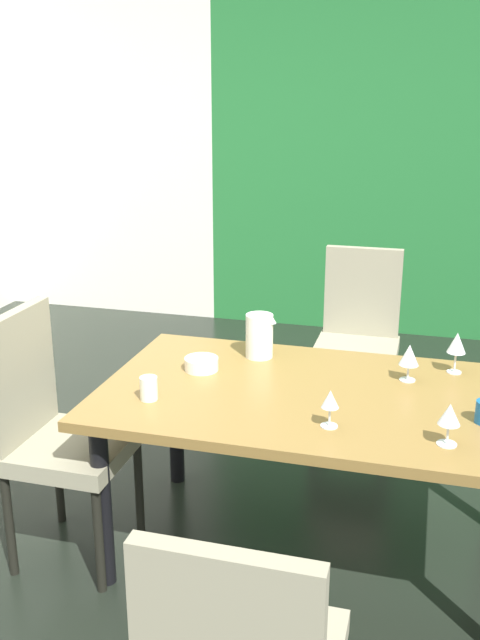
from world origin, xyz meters
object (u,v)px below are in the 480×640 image
wine_glass_right (409,356)px  chair_left_near (51,425)px  wine_glass_east (449,416)px  wine_glass_south (457,344)px  serving_bowl_front (201,364)px  dining_table (315,411)px  cup_near_shelf (149,388)px  wine_glass_near_window (330,401)px  pitcher_west (260,335)px  chair_head_far (358,331)px

wine_glass_right → chair_left_near: bearing=-160.3°
wine_glass_right → wine_glass_east: bearing=-73.9°
wine_glass_right → wine_glass_south: (0.18, 0.14, 0.02)m
chair_left_near → serving_bowl_front: size_ratio=7.35×
wine_glass_south → serving_bowl_front: wine_glass_south is taller
dining_table → cup_near_shelf: cup_near_shelf is taller
chair_left_near → wine_glass_south: bearing=112.1°
wine_glass_south → wine_glass_near_window: 0.76m
dining_table → wine_glass_south: size_ratio=9.61×
cup_near_shelf → pitcher_west: 0.63m
wine_glass_east → wine_glass_near_window: wine_glass_east is taller
dining_table → serving_bowl_front: size_ratio=11.83×
dining_table → serving_bowl_front: (-0.50, 0.10, 0.11)m
dining_table → wine_glass_south: bearing=34.4°
wine_glass_right → pitcher_west: bearing=170.9°
wine_glass_south → wine_glass_east: wine_glass_south is taller
chair_left_near → cup_near_shelf: 0.45m
wine_glass_right → serving_bowl_front: (-0.83, -0.11, -0.08)m
dining_table → wine_glass_south: (0.52, 0.35, 0.21)m
wine_glass_south → wine_glass_east: size_ratio=1.19×
wine_glass_near_window → chair_head_far: bearing=92.3°
wine_glass_east → wine_glass_near_window: bearing=175.7°
wine_glass_right → wine_glass_east: wine_glass_right is taller
chair_head_far → wine_glass_south: size_ratio=5.85×
wine_glass_right → wine_glass_near_window: 0.55m
chair_left_near → pitcher_west: (0.70, 0.58, 0.24)m
chair_head_far → chair_left_near: size_ratio=0.98×
wine_glass_south → wine_glass_near_window: (-0.42, -0.63, -0.03)m
dining_table → chair_head_far: (0.03, 1.23, -0.07)m
wine_glass_south → pitcher_west: bearing=-177.6°
chair_left_near → pitcher_west: bearing=129.8°
cup_near_shelf → pitcher_west: bearing=62.1°
dining_table → wine_glass_right: size_ratio=10.97×
wine_glass_east → pitcher_west: pitcher_west is taller
serving_bowl_front → pitcher_west: 0.30m
chair_left_near → wine_glass_near_window: bearing=89.1°
dining_table → serving_bowl_front: 0.52m
serving_bowl_front → cup_near_shelf: size_ratio=1.56×
wine_glass_near_window → serving_bowl_front: bearing=147.1°
wine_glass_near_window → cup_near_shelf: size_ratio=1.50×
wine_glass_east → chair_head_far: bearing=106.4°
dining_table → wine_glass_near_window: wine_glass_near_window is taller
wine_glass_near_window → serving_bowl_front: wine_glass_near_window is taller
chair_head_far → wine_glass_east: 1.63m
wine_glass_east → pitcher_west: size_ratio=0.75×
chair_left_near → cup_near_shelf: (0.41, 0.03, 0.19)m
wine_glass_right → cup_near_shelf: 1.03m
dining_table → wine_glass_east: 0.60m
pitcher_west → cup_near_shelf: bearing=-117.9°
wine_glass_near_window → pitcher_west: size_ratio=0.70×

